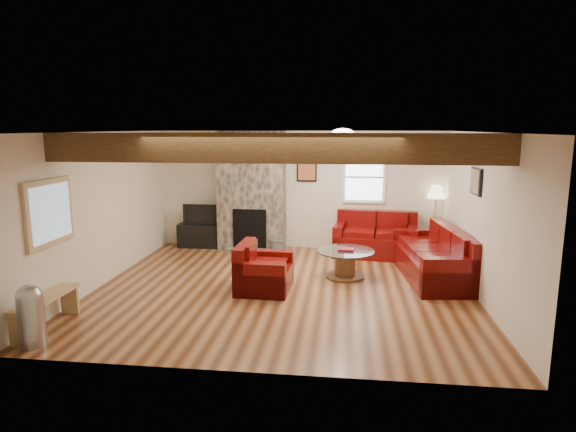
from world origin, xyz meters
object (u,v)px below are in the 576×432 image
object	(u,v)px
tv_cabinet	(202,235)
television	(202,214)
floor_lamp	(436,196)
sofa_three	(432,253)
loveseat	(376,235)
armchair_red	(264,267)
coffee_table	(345,264)

from	to	relation	value
tv_cabinet	television	distance (m)	0.48
tv_cabinet	floor_lamp	world-z (taller)	floor_lamp
sofa_three	tv_cabinet	bearing A→B (deg)	-116.42
loveseat	armchair_red	size ratio (longest dim) A/B	1.76
loveseat	television	xyz separation A→B (m)	(-3.70, 0.30, 0.29)
loveseat	tv_cabinet	distance (m)	3.72
armchair_red	floor_lamp	bearing A→B (deg)	-47.20
television	floor_lamp	size ratio (longest dim) A/B	0.54
sofa_three	coffee_table	size ratio (longest dim) A/B	2.25
television	loveseat	bearing A→B (deg)	-4.63
loveseat	television	distance (m)	3.73
coffee_table	tv_cabinet	world-z (taller)	coffee_table
sofa_three	armchair_red	bearing A→B (deg)	-76.99
sofa_three	television	world-z (taller)	television
tv_cabinet	television	size ratio (longest dim) A/B	1.33
sofa_three	coffee_table	bearing A→B (deg)	-89.37
armchair_red	coffee_table	distance (m)	1.52
loveseat	tv_cabinet	bearing A→B (deg)	-178.28
sofa_three	floor_lamp	world-z (taller)	floor_lamp
sofa_three	loveseat	bearing A→B (deg)	-153.44
tv_cabinet	floor_lamp	distance (m)	5.00
loveseat	floor_lamp	size ratio (longest dim) A/B	1.16
loveseat	coffee_table	size ratio (longest dim) A/B	1.65
tv_cabinet	television	bearing A→B (deg)	0.00
coffee_table	floor_lamp	bearing A→B (deg)	45.91
coffee_table	television	world-z (taller)	television
coffee_table	tv_cabinet	bearing A→B (deg)	149.21
armchair_red	television	bearing A→B (deg)	36.55
coffee_table	loveseat	bearing A→B (deg)	68.73
floor_lamp	loveseat	bearing A→B (deg)	-165.15
tv_cabinet	television	world-z (taller)	television
armchair_red	floor_lamp	size ratio (longest dim) A/B	0.66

